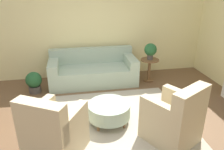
% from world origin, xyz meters
% --- Properties ---
extents(ground_plane, '(16.00, 16.00, 0.00)m').
position_xyz_m(ground_plane, '(0.00, 0.00, 0.00)').
color(ground_plane, brown).
extents(wall_back, '(8.93, 0.12, 2.80)m').
position_xyz_m(wall_back, '(0.00, 2.53, 1.40)').
color(wall_back, beige).
rests_on(wall_back, ground_plane).
extents(rug, '(2.96, 2.53, 0.01)m').
position_xyz_m(rug, '(0.00, 0.00, 0.01)').
color(rug, '#B2A893').
rests_on(rug, ground_plane).
extents(couch, '(2.21, 0.97, 0.86)m').
position_xyz_m(couch, '(-0.10, 1.92, 0.31)').
color(couch, '#9EB29E').
rests_on(couch, ground_plane).
extents(armchair_left, '(1.01, 1.03, 1.04)m').
position_xyz_m(armchair_left, '(-0.95, -0.67, 0.41)').
color(armchair_left, '#C6B289').
rests_on(armchair_left, rug).
extents(armchair_right, '(1.01, 1.03, 1.04)m').
position_xyz_m(armchair_right, '(0.95, -0.67, 0.41)').
color(armchair_right, '#C6B289').
rests_on(armchair_right, rug).
extents(ottoman_table, '(0.79, 0.79, 0.38)m').
position_xyz_m(ottoman_table, '(0.00, 0.04, 0.26)').
color(ottoman_table, '#9EB29E').
rests_on(ottoman_table, rug).
extents(side_table, '(0.48, 0.48, 0.61)m').
position_xyz_m(side_table, '(1.38, 1.74, 0.41)').
color(side_table, brown).
rests_on(side_table, ground_plane).
extents(potted_plant_on_side_table, '(0.32, 0.32, 0.42)m').
position_xyz_m(potted_plant_on_side_table, '(1.38, 1.74, 0.86)').
color(potted_plant_on_side_table, '#4C4742').
rests_on(potted_plant_on_side_table, side_table).
extents(potted_plant_floor, '(0.38, 0.38, 0.52)m').
position_xyz_m(potted_plant_floor, '(-1.55, 1.60, 0.28)').
color(potted_plant_floor, '#4C4742').
rests_on(potted_plant_floor, ground_plane).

